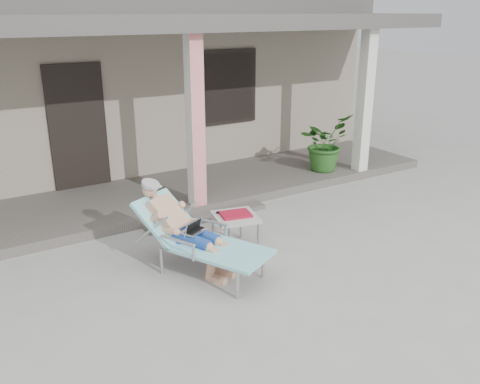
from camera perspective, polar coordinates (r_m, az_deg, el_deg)
ground at (r=6.50m, az=4.04°, el=-8.35°), size 60.00×60.00×0.00m
house at (r=11.72m, az=-14.95°, el=12.26°), size 10.40×5.40×3.30m
porch_deck at (r=8.87m, az=-7.26°, el=-0.08°), size 10.00×2.00×0.15m
porch_overhang at (r=8.31m, az=-7.93°, el=17.71°), size 10.00×2.30×2.85m
porch_step at (r=7.91m, az=-3.75°, el=-2.74°), size 2.00×0.30×0.07m
lounger at (r=6.15m, az=-5.55°, el=-2.78°), size 1.35×1.82×1.15m
side_table at (r=6.81m, az=-0.51°, el=-3.00°), size 0.67×0.67×0.50m
potted_palm at (r=9.84m, az=9.47°, el=5.49°), size 1.18×1.10×1.07m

